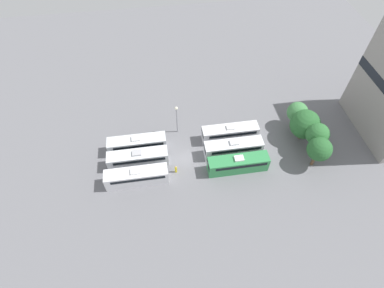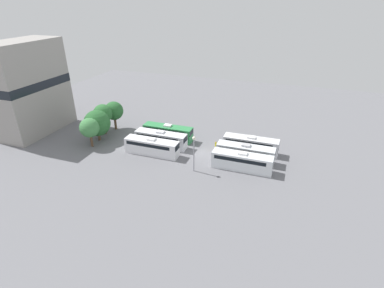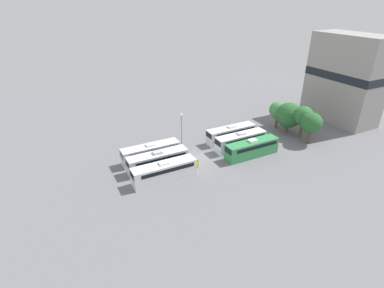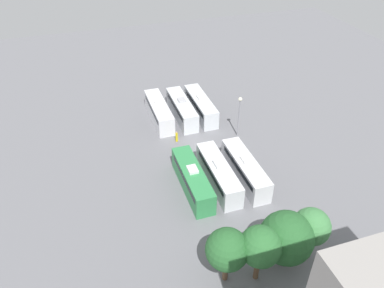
# 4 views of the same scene
# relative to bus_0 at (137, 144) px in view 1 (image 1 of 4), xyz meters

# --- Properties ---
(ground_plane) EXTENTS (115.86, 115.86, 0.00)m
(ground_plane) POSITION_rel_bus_0_xyz_m (3.48, 8.73, -1.69)
(ground_plane) COLOR slate
(bus_0) EXTENTS (2.55, 10.77, 3.43)m
(bus_0) POSITION_rel_bus_0_xyz_m (0.00, 0.00, 0.00)
(bus_0) COLOR silver
(bus_0) RESTS_ON ground_plane
(bus_1) EXTENTS (2.55, 10.77, 3.43)m
(bus_1) POSITION_rel_bus_0_xyz_m (3.34, 0.02, 0.00)
(bus_1) COLOR silver
(bus_1) RESTS_ON ground_plane
(bus_2) EXTENTS (2.55, 10.77, 3.43)m
(bus_2) POSITION_rel_bus_0_xyz_m (7.17, -0.35, 0.00)
(bus_2) COLOR silver
(bus_2) RESTS_ON ground_plane
(bus_3) EXTENTS (2.55, 10.77, 3.43)m
(bus_3) POSITION_rel_bus_0_xyz_m (-0.13, 17.71, 0.00)
(bus_3) COLOR silver
(bus_3) RESTS_ON ground_plane
(bus_4) EXTENTS (2.55, 10.77, 3.43)m
(bus_4) POSITION_rel_bus_0_xyz_m (3.57, 17.49, 0.00)
(bus_4) COLOR silver
(bus_4) RESTS_ON ground_plane
(bus_5) EXTENTS (2.55, 10.77, 3.43)m
(bus_5) POSITION_rel_bus_0_xyz_m (7.14, 17.47, 0.00)
(bus_5) COLOR #338C4C
(bus_5) RESTS_ON ground_plane
(worker_person) EXTENTS (0.36, 0.36, 1.77)m
(worker_person) POSITION_rel_bus_0_xyz_m (6.12, 6.47, -0.87)
(worker_person) COLOR gold
(worker_person) RESTS_ON ground_plane
(light_pole) EXTENTS (0.60, 0.60, 6.76)m
(light_pole) POSITION_rel_bus_0_xyz_m (-3.39, 7.87, 2.98)
(light_pole) COLOR gray
(light_pole) RESTS_ON ground_plane
(tree_0) EXTENTS (3.96, 3.96, 6.17)m
(tree_0) POSITION_rel_bus_0_xyz_m (-1.22, 30.92, 2.47)
(tree_0) COLOR brown
(tree_0) RESTS_ON ground_plane
(tree_1) EXTENTS (5.54, 5.54, 6.75)m
(tree_1) POSITION_rel_bus_0_xyz_m (1.83, 31.28, 2.27)
(tree_1) COLOR brown
(tree_1) RESTS_ON ground_plane
(tree_2) EXTENTS (4.12, 4.12, 6.88)m
(tree_2) POSITION_rel_bus_0_xyz_m (5.17, 32.03, 3.09)
(tree_2) COLOR brown
(tree_2) RESTS_ON ground_plane
(tree_3) EXTENTS (4.24, 4.24, 6.65)m
(tree_3) POSITION_rel_bus_0_xyz_m (8.17, 31.19, 2.81)
(tree_3) COLOR brown
(tree_3) RESTS_ON ground_plane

